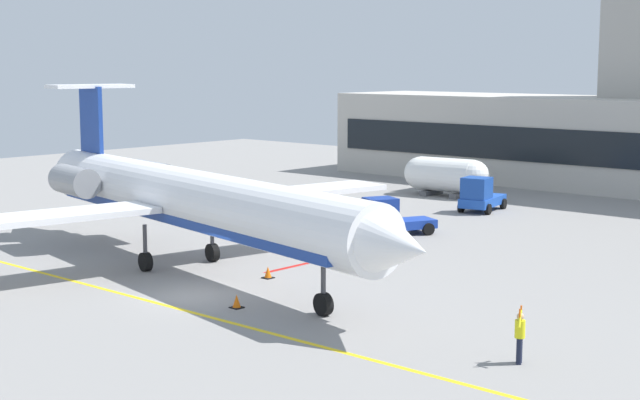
{
  "coord_description": "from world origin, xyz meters",
  "views": [
    {
      "loc": [
        30.01,
        -25.49,
        9.7
      ],
      "look_at": [
        -1.14,
        9.25,
        3.0
      ],
      "focal_mm": 53.33,
      "sensor_mm": 36.0,
      "label": 1
    }
  ],
  "objects": [
    {
      "name": "ground",
      "position": [
        -0.0,
        -0.0,
        -0.05
      ],
      "size": [
        120.0,
        120.0,
        0.11
      ],
      "color": "gray"
    },
    {
      "name": "regional_jet",
      "position": [
        -4.33,
        3.36,
        3.36
      ],
      "size": [
        32.11,
        24.87,
        8.57
      ],
      "color": "white",
      "rests_on": "ground"
    },
    {
      "name": "baggage_tug",
      "position": [
        -3.61,
        27.88,
        1.06
      ],
      "size": [
        2.8,
        4.39,
        2.34
      ],
      "color": "#1E4CB2",
      "rests_on": "ground"
    },
    {
      "name": "pushback_tractor",
      "position": [
        -2.63,
        16.94,
        1.0
      ],
      "size": [
        3.31,
        4.5,
        2.19
      ],
      "color": "#19389E",
      "rests_on": "ground"
    },
    {
      "name": "fuel_tank",
      "position": [
        -9.45,
        32.48,
        1.57
      ],
      "size": [
        6.79,
        2.94,
        2.84
      ],
      "color": "white",
      "rests_on": "ground"
    },
    {
      "name": "marshaller",
      "position": [
        14.86,
        1.15,
        0.96
      ],
      "size": [
        0.42,
        0.79,
        1.89
      ],
      "color": "#191E33",
      "rests_on": "ground"
    },
    {
      "name": "safety_cone_alpha",
      "position": [
        -0.07,
        4.5,
        0.25
      ],
      "size": [
        0.47,
        0.47,
        0.55
      ],
      "color": "orange",
      "rests_on": "ground"
    },
    {
      "name": "safety_cone_bravo",
      "position": [
        2.78,
        -0.12,
        0.25
      ],
      "size": [
        0.47,
        0.47,
        0.55
      ],
      "color": "orange",
      "rests_on": "ground"
    }
  ]
}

